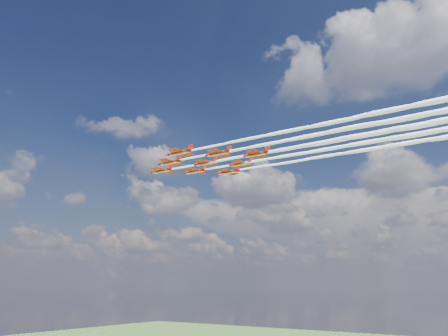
{
  "coord_description": "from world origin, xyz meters",
  "views": [
    {
      "loc": [
        84.04,
        -116.73,
        41.45
      ],
      "look_at": [
        -0.38,
        5.85,
        81.7
      ],
      "focal_mm": 35.0,
      "sensor_mm": 36.0,
      "label": 1
    }
  ],
  "objects": [
    {
      "name": "jet_lead",
      "position": [
        26.56,
        3.23,
        83.5
      ],
      "size": [
        112.31,
        9.88,
        2.83
      ],
      "rotation": [
        0.0,
        0.0,
        0.04
      ],
      "color": "#B41B0A"
    },
    {
      "name": "jet_row2_port",
      "position": [
        36.93,
        -3.84,
        83.5
      ],
      "size": [
        112.31,
        9.88,
        2.83
      ],
      "rotation": [
        0.0,
        0.0,
        0.04
      ],
      "color": "#B41B0A"
    },
    {
      "name": "jet_row2_starb",
      "position": [
        36.36,
        11.08,
        83.5
      ],
      "size": [
        112.31,
        9.88,
        2.83
      ],
      "rotation": [
        0.0,
        0.0,
        0.04
      ],
      "color": "#B41B0A"
    },
    {
      "name": "jet_row3_port",
      "position": [
        47.31,
        -10.91,
        83.5
      ],
      "size": [
        112.31,
        9.88,
        2.83
      ],
      "rotation": [
        0.0,
        0.0,
        0.04
      ],
      "color": "#B41B0A"
    },
    {
      "name": "jet_row3_centre",
      "position": [
        46.73,
        4.01,
        83.5
      ],
      "size": [
        112.31,
        9.88,
        2.83
      ],
      "rotation": [
        0.0,
        0.0,
        0.04
      ],
      "color": "#B41B0A"
    },
    {
      "name": "jet_row3_starb",
      "position": [
        46.16,
        18.93,
        83.5
      ],
      "size": [
        112.31,
        9.88,
        2.83
      ],
      "rotation": [
        0.0,
        0.0,
        0.04
      ],
      "color": "#B41B0A"
    },
    {
      "name": "jet_row4_port",
      "position": [
        57.1,
        -3.07,
        83.5
      ],
      "size": [
        112.31,
        9.88,
        2.83
      ],
      "rotation": [
        0.0,
        0.0,
        0.04
      ],
      "color": "#B41B0A"
    },
    {
      "name": "jet_row4_starb",
      "position": [
        56.53,
        11.86,
        83.5
      ],
      "size": [
        112.31,
        9.88,
        2.83
      ],
      "rotation": [
        0.0,
        0.0,
        0.04
      ],
      "color": "#B41B0A"
    },
    {
      "name": "jet_tail",
      "position": [
        66.9,
        4.78,
        83.5
      ],
      "size": [
        112.31,
        9.88,
        2.83
      ],
      "rotation": [
        0.0,
        0.0,
        0.04
      ],
      "color": "#B41B0A"
    }
  ]
}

